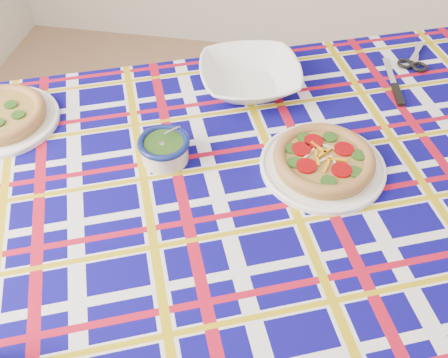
% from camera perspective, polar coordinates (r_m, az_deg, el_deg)
% --- Properties ---
extents(dining_table, '(2.00, 1.65, 0.81)m').
position_cam_1_polar(dining_table, '(1.29, 2.52, -2.44)').
color(dining_table, brown).
rests_on(dining_table, floor).
extents(tablecloth, '(2.04, 1.70, 0.11)m').
position_cam_1_polar(tablecloth, '(1.27, 2.56, -1.66)').
color(tablecloth, '#090561').
rests_on(tablecloth, dining_table).
extents(main_focaccia_plate, '(0.44, 0.44, 0.06)m').
position_cam_1_polar(main_focaccia_plate, '(1.25, 11.33, 2.22)').
color(main_focaccia_plate, olive).
rests_on(main_focaccia_plate, tablecloth).
extents(pesto_bowl, '(0.18, 0.18, 0.08)m').
position_cam_1_polar(pesto_bowl, '(1.26, -6.86, 3.60)').
color(pesto_bowl, '#17340E').
rests_on(pesto_bowl, tablecloth).
extents(serving_bowl, '(0.37, 0.37, 0.07)m').
position_cam_1_polar(serving_bowl, '(1.49, 2.98, 11.54)').
color(serving_bowl, white).
rests_on(serving_bowl, tablecloth).
extents(second_focaccia_plate, '(0.42, 0.42, 0.06)m').
position_cam_1_polar(second_focaccia_plate, '(1.49, -24.20, 6.72)').
color(second_focaccia_plate, olive).
rests_on(second_focaccia_plate, tablecloth).
extents(table_knife, '(0.06, 0.26, 0.01)m').
position_cam_1_polar(table_knife, '(1.64, 18.45, 11.49)').
color(table_knife, silver).
rests_on(table_knife, tablecloth).
extents(kitchen_scissors, '(0.15, 0.22, 0.02)m').
position_cam_1_polar(kitchen_scissors, '(1.76, 21.18, 13.37)').
color(kitchen_scissors, silver).
rests_on(kitchen_scissors, tablecloth).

